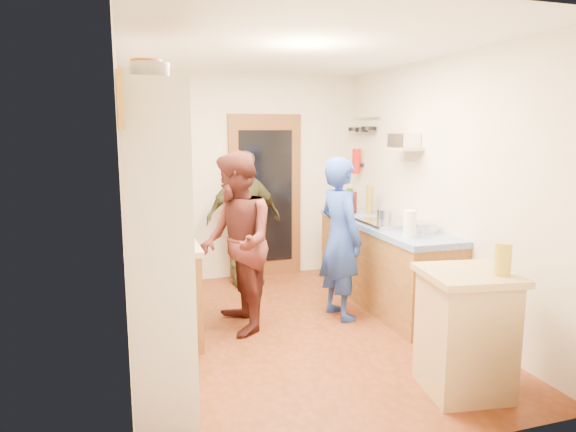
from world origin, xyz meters
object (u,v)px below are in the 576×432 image
person_hob (344,239)px  person_back (245,219)px  island_base (465,335)px  hutch_body (155,246)px  person_left (238,242)px  right_counter_base (383,266)px

person_hob → person_back: size_ratio=0.99×
person_hob → person_back: person_back is taller
island_base → person_hob: person_hob is taller
person_hob → person_back: 1.58m
island_base → person_hob: size_ratio=0.52×
hutch_body → person_hob: 2.17m
island_base → person_left: size_ratio=0.50×
right_counter_base → island_base: bearing=-101.1°
person_left → person_back: size_ratio=1.03×
island_base → person_back: 3.24m
hutch_body → right_counter_base: size_ratio=1.00×
hutch_body → island_base: size_ratio=2.56×
right_counter_base → person_back: size_ratio=1.33×
hutch_body → right_counter_base: (2.50, 1.30, -0.68)m
person_left → right_counter_base: bearing=98.5°
person_hob → person_back: bearing=15.7°
hutch_body → person_back: 2.73m
right_counter_base → person_hob: (-0.60, -0.28, 0.40)m
island_base → person_back: person_back is taller
hutch_body → person_back: (1.20, 2.43, -0.27)m
island_base → person_hob: bearing=97.4°
person_left → island_base: bearing=37.2°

